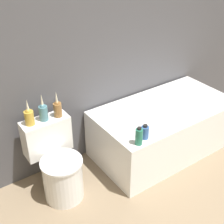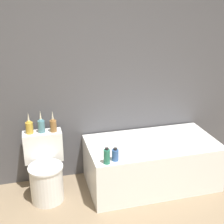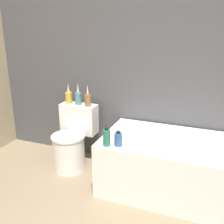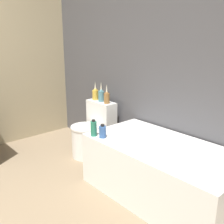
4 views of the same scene
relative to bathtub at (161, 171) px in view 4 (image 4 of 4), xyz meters
The scene contains 8 objects.
wall_back_tiled 1.37m from the bathtub, 150.99° to the left, with size 6.40×0.06×2.60m.
bathtub is the anchor object (origin of this frame).
toilet 1.19m from the bathtub, behind, with size 0.42×0.54×0.68m.
vase_gold 1.42m from the bathtub, 169.09° to the left, with size 0.08×0.08×0.24m.
vase_silver 1.31m from the bathtub, 168.16° to the left, with size 0.07×0.07×0.25m.
vase_bronze 1.19m from the bathtub, 167.53° to the left, with size 0.07×0.07×0.24m.
shampoo_bottle_tall 0.77m from the bathtub, 151.84° to the right, with size 0.06×0.06×0.17m.
shampoo_bottle_short 0.67m from the bathtub, 150.51° to the right, with size 0.07×0.07×0.14m.
Camera 4 is at (2.12, 0.10, 1.49)m, focal length 42.00 mm.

